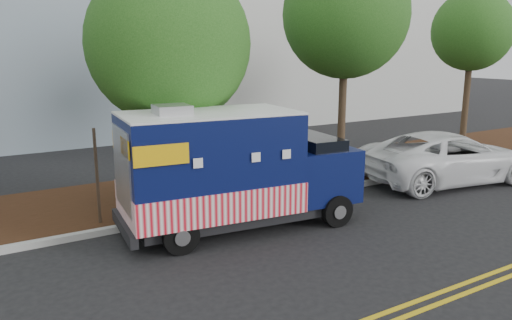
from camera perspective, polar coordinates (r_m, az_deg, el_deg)
ground at (r=11.55m, az=-4.05°, el=-8.52°), size 120.00×120.00×0.00m
curb at (r=12.71m, az=-6.96°, el=-6.21°), size 120.00×0.18×0.15m
mulch_strip at (r=14.57m, az=-10.37°, el=-3.86°), size 120.00×4.00×0.15m
tree_b at (r=13.16m, az=-9.94°, el=12.93°), size 4.17×4.17×6.36m
tree_c at (r=17.00m, az=10.21°, el=15.97°), size 4.09×4.09×7.26m
tree_d at (r=22.71m, az=23.48°, el=13.35°), size 3.24×3.24×6.48m
sign_post at (r=12.11m, az=-17.69°, el=-2.13°), size 0.06×0.06×2.40m
food_truck at (r=11.53m, az=-2.96°, el=-1.48°), size 5.85×2.67×2.99m
white_car at (r=16.90m, az=21.08°, el=0.31°), size 6.10×3.55×1.60m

